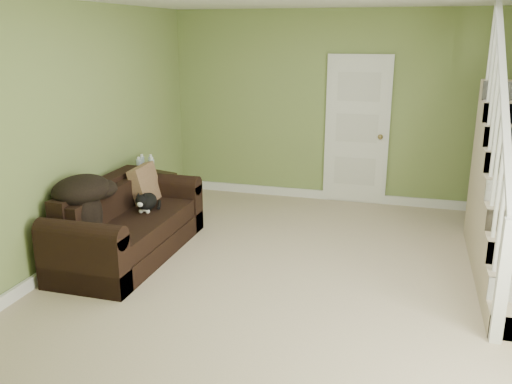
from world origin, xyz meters
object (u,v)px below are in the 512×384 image
Objects in this scene: sofa at (127,228)px; side_table at (149,197)px; cat at (146,202)px; banana at (111,232)px.

side_table is at bearing 104.19° from sofa.
cat is (0.11, 0.24, 0.22)m from sofa.
banana is at bearing -98.24° from cat.
sofa reaches higher than cat.
banana is at bearing -76.73° from sofa.
cat is (0.37, -0.79, 0.21)m from side_table.
sofa is at bearing 57.84° from banana.
cat is at bearing 45.09° from banana.
side_table is (-0.26, 1.03, 0.02)m from sofa.
side_table reaches higher than cat.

